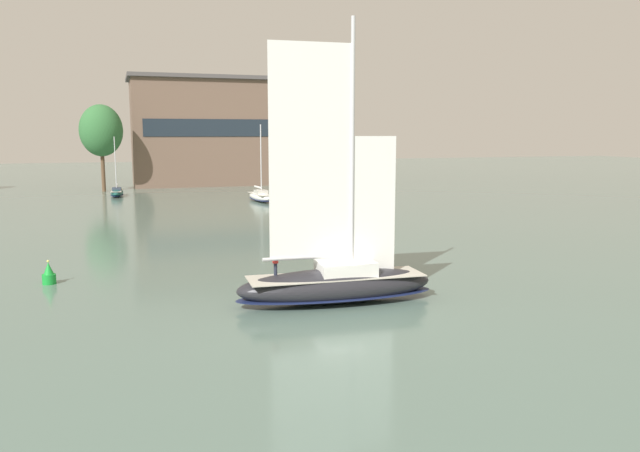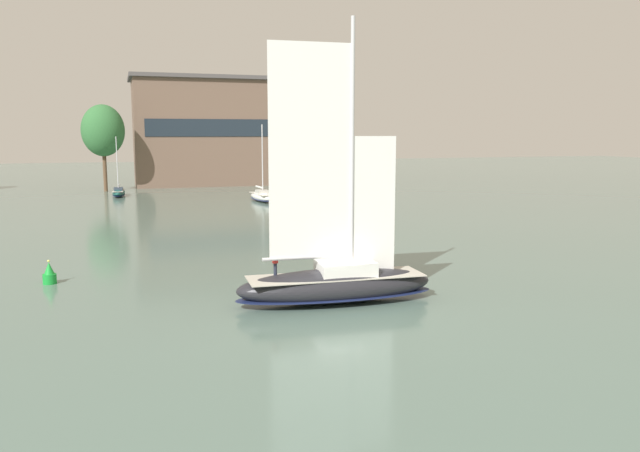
% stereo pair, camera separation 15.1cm
% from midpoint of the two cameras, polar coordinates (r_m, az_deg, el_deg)
% --- Properties ---
extents(ground_plane, '(400.00, 400.00, 0.00)m').
position_cam_midpoint_polar(ground_plane, '(36.81, 1.57, -6.97)').
color(ground_plane, slate).
extents(waterfront_building, '(35.57, 15.24, 20.59)m').
position_cam_midpoint_polar(waterfront_building, '(125.28, -8.68, 8.56)').
color(waterfront_building, brown).
rests_on(waterfront_building, ground).
extents(tree_shore_center, '(7.19, 7.19, 14.80)m').
position_cam_midpoint_polar(tree_shore_center, '(113.65, -19.19, 8.23)').
color(tree_shore_center, brown).
rests_on(tree_shore_center, ground).
extents(sailboat_main, '(11.96, 3.87, 16.23)m').
position_cam_midpoint_polar(sailboat_main, '(36.50, 1.61, -5.07)').
color(sailboat_main, '#232328').
rests_on(sailboat_main, ground).
extents(sailboat_moored_mid_channel, '(2.87, 8.26, 11.16)m').
position_cam_midpoint_polar(sailboat_moored_mid_channel, '(92.07, -5.31, 2.74)').
color(sailboat_moored_mid_channel, white).
rests_on(sailboat_moored_mid_channel, ground).
extents(sailboat_moored_far_slip, '(2.32, 6.93, 9.40)m').
position_cam_midpoint_polar(sailboat_moored_far_slip, '(104.22, -17.89, 2.96)').
color(sailboat_moored_far_slip, '#194C47').
rests_on(sailboat_moored_far_slip, ground).
extents(channel_buoy, '(0.86, 0.86, 1.60)m').
position_cam_midpoint_polar(channel_buoy, '(44.75, -23.41, -4.08)').
color(channel_buoy, green).
rests_on(channel_buoy, ground).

